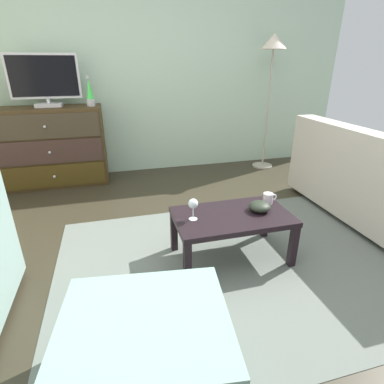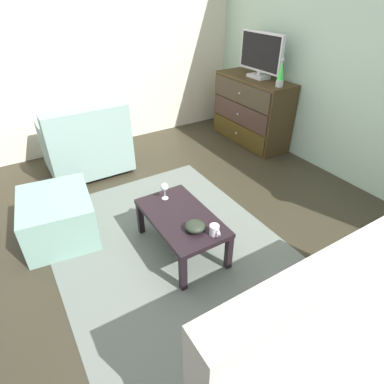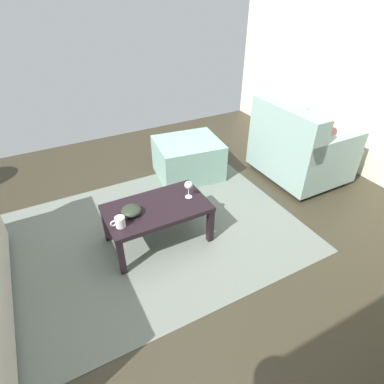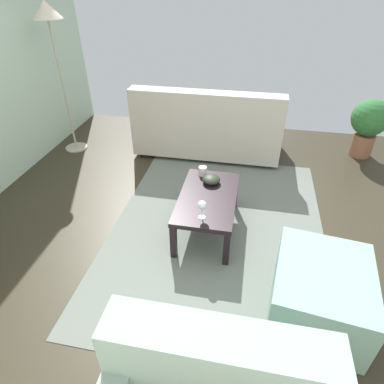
% 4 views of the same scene
% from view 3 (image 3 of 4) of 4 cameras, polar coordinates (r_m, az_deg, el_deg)
% --- Properties ---
extents(ground_plane, '(5.27, 4.90, 0.05)m').
position_cam_3_polar(ground_plane, '(2.83, -1.61, -9.04)').
color(ground_plane, '#2F2A1E').
extents(area_rug, '(2.60, 1.90, 0.01)m').
position_cam_3_polar(area_rug, '(2.89, -6.99, -7.42)').
color(area_rug, slate).
rests_on(area_rug, ground_plane).
extents(coffee_table, '(0.85, 0.49, 0.37)m').
position_cam_3_polar(coffee_table, '(2.62, -6.39, -3.50)').
color(coffee_table, black).
rests_on(coffee_table, ground_plane).
extents(wine_glass, '(0.07, 0.07, 0.16)m').
position_cam_3_polar(wine_glass, '(2.62, -0.64, 1.18)').
color(wine_glass, silver).
rests_on(wine_glass, coffee_table).
extents(mug, '(0.11, 0.08, 0.08)m').
position_cam_3_polar(mug, '(2.42, -13.01, -5.33)').
color(mug, silver).
rests_on(mug, coffee_table).
extents(bowl_decorative, '(0.16, 0.16, 0.07)m').
position_cam_3_polar(bowl_decorative, '(2.52, -11.00, -3.35)').
color(bowl_decorative, '#242B20').
rests_on(bowl_decorative, coffee_table).
extents(armchair, '(0.80, 0.93, 0.87)m').
position_cam_3_polar(armchair, '(3.71, 18.80, 7.55)').
color(armchair, '#332319').
rests_on(armchair, ground_plane).
extents(ottoman, '(0.77, 0.69, 0.43)m').
position_cam_3_polar(ottoman, '(3.60, -0.72, 6.12)').
color(ottoman, gray).
rests_on(ottoman, ground_plane).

